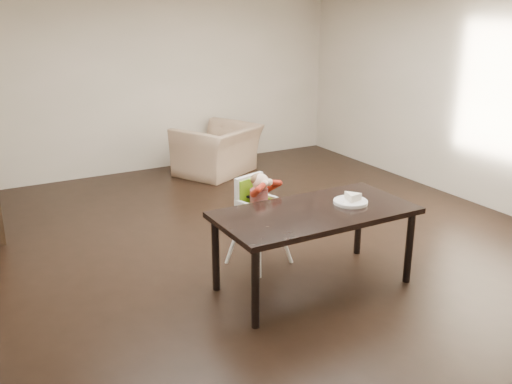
% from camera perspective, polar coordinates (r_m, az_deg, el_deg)
% --- Properties ---
extents(ground, '(7.00, 7.00, 0.00)m').
position_cam_1_polar(ground, '(6.29, 1.85, -5.14)').
color(ground, black).
rests_on(ground, ground).
extents(room_walls, '(6.02, 7.02, 2.71)m').
position_cam_1_polar(room_walls, '(5.80, 2.04, 11.89)').
color(room_walls, beige).
rests_on(room_walls, ground).
extents(dining_table, '(1.80, 0.90, 0.75)m').
position_cam_1_polar(dining_table, '(5.16, 5.91, -2.63)').
color(dining_table, black).
rests_on(dining_table, ground).
extents(high_chair, '(0.49, 0.49, 0.95)m').
position_cam_1_polar(high_chair, '(5.60, 0.15, -0.81)').
color(high_chair, white).
rests_on(high_chair, ground).
extents(plate, '(0.38, 0.38, 0.09)m').
position_cam_1_polar(plate, '(5.34, 9.50, -0.78)').
color(plate, white).
rests_on(plate, dining_table).
extents(armchair, '(1.35, 1.18, 0.99)m').
position_cam_1_polar(armchair, '(8.71, -3.89, 5.01)').
color(armchair, tan).
rests_on(armchair, ground).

